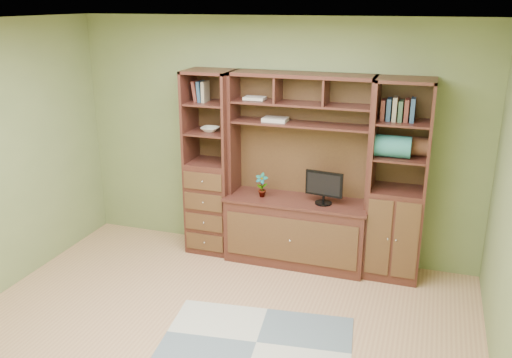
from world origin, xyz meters
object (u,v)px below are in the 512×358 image
(center_hutch, at_px, (297,173))
(left_tower, at_px, (211,163))
(monitor, at_px, (324,182))
(right_tower, at_px, (398,182))

(center_hutch, relative_size, left_tower, 1.00)
(center_hutch, relative_size, monitor, 4.24)
(left_tower, relative_size, monitor, 4.24)
(center_hutch, bearing_deg, right_tower, 2.23)
(left_tower, xyz_separation_m, right_tower, (2.02, 0.00, 0.00))
(right_tower, bearing_deg, left_tower, 180.00)
(center_hutch, xyz_separation_m, monitor, (0.29, -0.03, -0.05))
(right_tower, bearing_deg, monitor, -174.15)
(center_hutch, relative_size, right_tower, 1.00)
(center_hutch, distance_m, monitor, 0.30)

